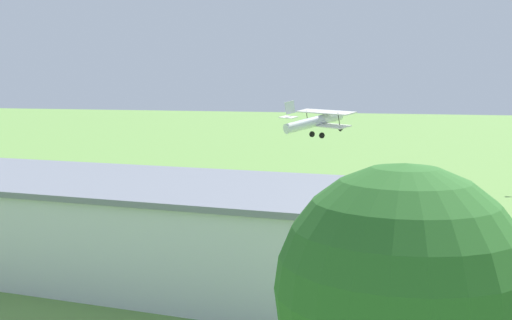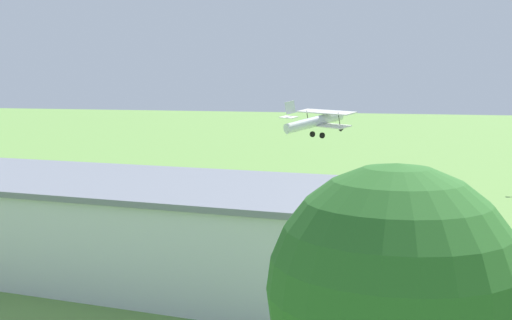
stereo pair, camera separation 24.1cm
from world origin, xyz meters
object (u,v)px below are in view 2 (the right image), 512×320
person_by_parked_cars (377,229)px  person_beside_truck (393,225)px  biplane (317,121)px  person_at_fence_line (346,221)px  person_walking_on_apron (398,243)px  hangar (92,222)px  tree_by_windsock (394,292)px

person_by_parked_cars → person_beside_truck: person_beside_truck is taller
biplane → person_at_fence_line: size_ratio=5.47×
person_at_fence_line → person_walking_on_apron: (-5.01, 6.66, 0.09)m
hangar → biplane: biplane is taller
hangar → person_by_parked_cars: hangar is taller
person_beside_truck → tree_by_windsock: (-3.93, 37.76, 6.62)m
person_beside_truck → tree_by_windsock: bearing=95.9°
person_by_parked_cars → tree_by_windsock: (-5.08, 36.39, 6.72)m
person_walking_on_apron → tree_by_windsock: bearing=95.2°
person_beside_truck → person_at_fence_line: bearing=-12.0°
person_walking_on_apron → person_by_parked_cars: bearing=-64.1°
hangar → biplane: bearing=-105.0°
person_by_parked_cars → hangar: bearing=38.9°
person_by_parked_cars → person_beside_truck: bearing=-130.0°
person_by_parked_cars → person_beside_truck: size_ratio=0.90×
person_walking_on_apron → person_at_fence_line: bearing=-53.1°
hangar → person_beside_truck: 24.03m
biplane → person_by_parked_cars: biplane is taller
biplane → person_beside_truck: bearing=122.2°
hangar → tree_by_windsock: (-22.32, 22.45, 4.43)m
person_at_fence_line → hangar: bearing=48.3°
biplane → person_walking_on_apron: (-11.00, 21.71, -7.43)m
person_walking_on_apron → tree_by_windsock: (-2.93, 31.95, 6.66)m
biplane → tree_by_windsock: (-13.93, 53.66, -0.77)m
biplane → tree_by_windsock: bearing=104.5°
hangar → tree_by_windsock: bearing=134.8°
biplane → person_by_parked_cars: bearing=117.1°
person_by_parked_cars → tree_by_windsock: size_ratio=0.15×
hangar → person_beside_truck: size_ratio=22.69×
biplane → person_by_parked_cars: size_ratio=5.32×
hangar → biplane: (-8.39, -31.21, 5.21)m
person_by_parked_cars → tree_by_windsock: 37.35m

